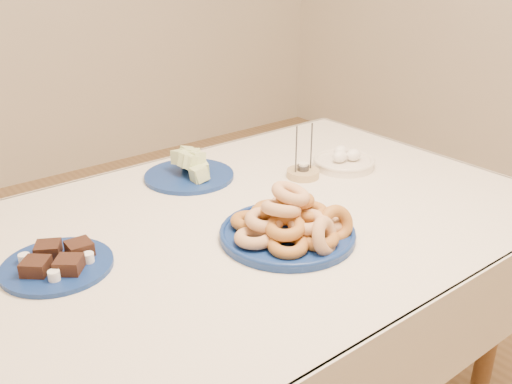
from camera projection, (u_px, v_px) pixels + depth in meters
dining_table at (245, 253)px, 1.60m from camera, size 1.71×1.11×0.75m
donut_platter at (290, 225)px, 1.44m from camera, size 0.43×0.43×0.16m
melon_plate at (190, 169)px, 1.81m from camera, size 0.38×0.38×0.10m
brownie_plate at (58, 263)px, 1.32m from camera, size 0.34×0.34×0.05m
candle_holder at (303, 172)px, 1.82m from camera, size 0.11×0.11×0.18m
egg_bowl at (344, 161)px, 1.90m from camera, size 0.23×0.23×0.07m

